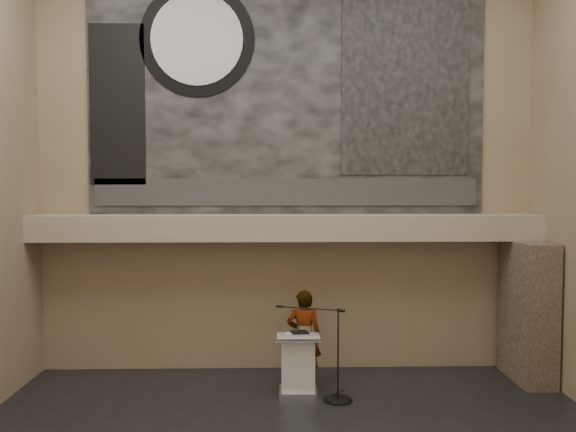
{
  "coord_description": "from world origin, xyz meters",
  "views": [
    {
      "loc": [
        -0.28,
        -7.47,
        3.76
      ],
      "look_at": [
        0.0,
        3.2,
        3.2
      ],
      "focal_mm": 35.0,
      "sensor_mm": 36.0,
      "label": 1
    }
  ],
  "objects": [
    {
      "name": "wall_back",
      "position": [
        0.0,
        4.0,
        4.25
      ],
      "size": [
        10.0,
        0.02,
        8.5
      ],
      "primitive_type": "cube",
      "color": "#827253",
      "rests_on": "floor"
    },
    {
      "name": "wall_front",
      "position": [
        0.0,
        -4.0,
        4.25
      ],
      "size": [
        10.0,
        0.02,
        8.5
      ],
      "primitive_type": "cube",
      "color": "#827253",
      "rests_on": "floor"
    },
    {
      "name": "soffit",
      "position": [
        0.0,
        3.6,
        2.95
      ],
      "size": [
        10.0,
        0.8,
        0.5
      ],
      "primitive_type": "cube",
      "color": "#9F907B",
      "rests_on": "wall_back"
    },
    {
      "name": "sprinkler_left",
      "position": [
        -1.6,
        3.55,
        2.67
      ],
      "size": [
        0.04,
        0.04,
        0.06
      ],
      "primitive_type": "cylinder",
      "color": "#B2893D",
      "rests_on": "soffit"
    },
    {
      "name": "sprinkler_right",
      "position": [
        1.9,
        3.55,
        2.67
      ],
      "size": [
        0.04,
        0.04,
        0.06
      ],
      "primitive_type": "cylinder",
      "color": "#B2893D",
      "rests_on": "soffit"
    },
    {
      "name": "banner",
      "position": [
        0.0,
        3.97,
        5.7
      ],
      "size": [
        8.0,
        0.05,
        5.0
      ],
      "primitive_type": "cube",
      "color": "black",
      "rests_on": "wall_back"
    },
    {
      "name": "banner_text_strip",
      "position": [
        0.0,
        3.93,
        3.65
      ],
      "size": [
        7.76,
        0.02,
        0.55
      ],
      "primitive_type": "cube",
      "color": "#2B2B2B",
      "rests_on": "banner"
    },
    {
      "name": "banner_clock_rim",
      "position": [
        -1.8,
        3.93,
        6.7
      ],
      "size": [
        2.3,
        0.02,
        2.3
      ],
      "primitive_type": "cylinder",
      "rotation": [
        1.57,
        0.0,
        0.0
      ],
      "color": "black",
      "rests_on": "banner"
    },
    {
      "name": "banner_clock_face",
      "position": [
        -1.8,
        3.91,
        6.7
      ],
      "size": [
        1.84,
        0.02,
        1.84
      ],
      "primitive_type": "cylinder",
      "rotation": [
        1.57,
        0.0,
        0.0
      ],
      "color": "silver",
      "rests_on": "banner"
    },
    {
      "name": "banner_building_print",
      "position": [
        2.4,
        3.93,
        5.8
      ],
      "size": [
        2.6,
        0.02,
        3.6
      ],
      "primitive_type": "cube",
      "color": "black",
      "rests_on": "banner"
    },
    {
      "name": "banner_brick_print",
      "position": [
        -3.4,
        3.93,
        5.4
      ],
      "size": [
        1.1,
        0.02,
        3.2
      ],
      "primitive_type": "cube",
      "color": "black",
      "rests_on": "banner"
    },
    {
      "name": "stone_pier",
      "position": [
        4.65,
        3.15,
        1.35
      ],
      "size": [
        0.6,
        1.4,
        2.7
      ],
      "primitive_type": "cube",
      "color": "#46372B",
      "rests_on": "floor"
    },
    {
      "name": "lectern",
      "position": [
        0.17,
        2.53,
        0.55
      ],
      "size": [
        0.78,
        0.57,
        1.14
      ],
      "rotation": [
        0.0,
        0.0,
        -0.02
      ],
      "color": "silver",
      "rests_on": "floor"
    },
    {
      "name": "binder",
      "position": [
        0.2,
        2.56,
        1.12
      ],
      "size": [
        0.34,
        0.3,
        0.04
      ],
      "primitive_type": "cube",
      "rotation": [
        0.0,
        0.0,
        0.24
      ],
      "color": "black",
      "rests_on": "lectern"
    },
    {
      "name": "papers",
      "position": [
        0.03,
        2.5,
        1.1
      ],
      "size": [
        0.23,
        0.3,
        0.0
      ],
      "primitive_type": "cube",
      "rotation": [
        0.0,
        0.0,
        -0.15
      ],
      "color": "silver",
      "rests_on": "lectern"
    },
    {
      "name": "speaker_person",
      "position": [
        0.3,
        3.03,
        0.9
      ],
      "size": [
        0.73,
        0.55,
        1.81
      ],
      "primitive_type": "imported",
      "rotation": [
        0.0,
        0.0,
        2.96
      ],
      "color": "silver",
      "rests_on": "floor"
    },
    {
      "name": "mic_stand",
      "position": [
        0.82,
        2.21,
        0.25
      ],
      "size": [
        1.34,
        0.64,
        1.64
      ],
      "rotation": [
        0.0,
        0.0,
        -0.33
      ],
      "color": "black",
      "rests_on": "floor"
    }
  ]
}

